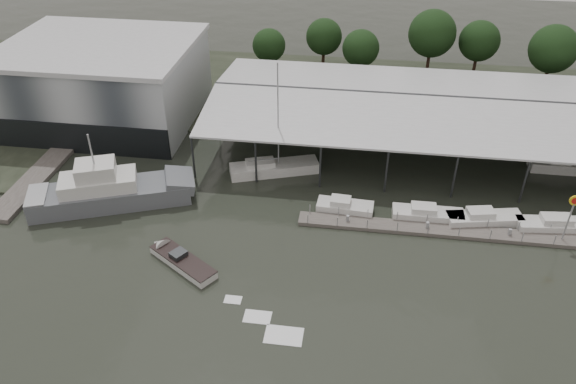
# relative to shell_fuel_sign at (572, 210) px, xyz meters

# --- Properties ---
(ground) EXTENTS (200.00, 200.00, 0.00)m
(ground) POSITION_rel_shell_fuel_sign_xyz_m (-27.00, -9.99, -3.93)
(ground) COLOR #272B23
(ground) RESTS_ON ground
(land_strip_far) EXTENTS (140.00, 30.00, 0.30)m
(land_strip_far) POSITION_rel_shell_fuel_sign_xyz_m (-27.00, 32.01, -3.83)
(land_strip_far) COLOR #394030
(land_strip_far) RESTS_ON ground
(land_strip_west) EXTENTS (20.00, 40.00, 0.30)m
(land_strip_west) POSITION_rel_shell_fuel_sign_xyz_m (-67.00, 20.01, -3.83)
(land_strip_west) COLOR #394030
(land_strip_west) RESTS_ON ground
(storage_warehouse) EXTENTS (24.50, 20.50, 10.50)m
(storage_warehouse) POSITION_rel_shell_fuel_sign_xyz_m (-55.00, 19.95, 1.36)
(storage_warehouse) COLOR #A6ADB1
(storage_warehouse) RESTS_ON ground
(covered_boat_shed) EXTENTS (58.24, 24.00, 6.96)m
(covered_boat_shed) POSITION_rel_shell_fuel_sign_xyz_m (-10.00, 18.01, 2.20)
(covered_boat_shed) COLOR silver
(covered_boat_shed) RESTS_ON ground
(trawler_dock) EXTENTS (3.00, 18.00, 0.50)m
(trawler_dock) POSITION_rel_shell_fuel_sign_xyz_m (-57.00, 4.01, -3.68)
(trawler_dock) COLOR slate
(trawler_dock) RESTS_ON ground
(floating_dock) EXTENTS (28.00, 2.00, 1.40)m
(floating_dock) POSITION_rel_shell_fuel_sign_xyz_m (-12.00, 0.01, -3.72)
(floating_dock) COLOR slate
(floating_dock) RESTS_ON ground
(shell_fuel_sign) EXTENTS (1.10, 0.18, 5.55)m
(shell_fuel_sign) POSITION_rel_shell_fuel_sign_xyz_m (0.00, 0.00, 0.00)
(shell_fuel_sign) COLOR #939699
(shell_fuel_sign) RESTS_ON ground
(grey_trawler) EXTENTS (17.67, 10.25, 8.84)m
(grey_trawler) POSITION_rel_shell_fuel_sign_xyz_m (-46.27, 0.14, -2.35)
(grey_trawler) COLOR #575B60
(grey_trawler) RESTS_ON ground
(white_sailboat) EXTENTS (10.59, 5.84, 13.67)m
(white_sailboat) POSITION_rel_shell_fuel_sign_xyz_m (-30.22, 8.72, -3.27)
(white_sailboat) COLOR silver
(white_sailboat) RESTS_ON ground
(speedboat_underway) EXTENTS (16.75, 11.72, 2.00)m
(speedboat_underway) POSITION_rel_shell_fuel_sign_xyz_m (-36.38, -8.17, -3.53)
(speedboat_underway) COLOR silver
(speedboat_underway) RESTS_ON ground
(moored_cruiser_0) EXTENTS (6.01, 2.56, 1.70)m
(moored_cruiser_0) POSITION_rel_shell_fuel_sign_xyz_m (-21.46, 2.11, -3.31)
(moored_cruiser_0) COLOR silver
(moored_cruiser_0) RESTS_ON ground
(moored_cruiser_1) EXTENTS (7.25, 2.25, 1.70)m
(moored_cruiser_1) POSITION_rel_shell_fuel_sign_xyz_m (-12.90, 2.01, -3.31)
(moored_cruiser_1) COLOR silver
(moored_cruiser_1) RESTS_ON ground
(moored_cruiser_2) EXTENTS (7.92, 3.65, 1.70)m
(moored_cruiser_2) POSITION_rel_shell_fuel_sign_xyz_m (-7.21, 2.07, -3.31)
(moored_cruiser_2) COLOR silver
(moored_cruiser_2) RESTS_ON ground
(moored_cruiser_3) EXTENTS (8.73, 3.07, 1.70)m
(moored_cruiser_3) POSITION_rel_shell_fuel_sign_xyz_m (0.20, 2.01, -3.31)
(moored_cruiser_3) COLOR silver
(moored_cruiser_3) RESTS_ON ground
(horizon_tree_line) EXTENTS (72.20, 10.80, 10.82)m
(horizon_tree_line) POSITION_rel_shell_fuel_sign_xyz_m (-3.58, 38.88, 2.20)
(horizon_tree_line) COLOR black
(horizon_tree_line) RESTS_ON ground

